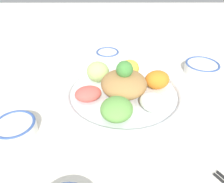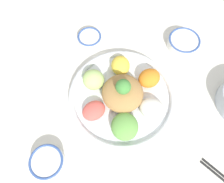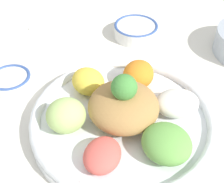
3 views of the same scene
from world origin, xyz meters
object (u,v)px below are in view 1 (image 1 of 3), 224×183
(salad_platter, at_px, (124,91))
(sauce_bowl_dark, at_px, (15,127))
(sauce_bowl_red, at_px, (108,55))
(rice_bowl_blue, at_px, (202,67))
(serving_spoon_main, at_px, (165,47))

(salad_platter, xyz_separation_m, sauce_bowl_dark, (0.27, 0.14, -0.01))
(sauce_bowl_red, bearing_deg, rice_bowl_blue, 161.70)
(salad_platter, xyz_separation_m, rice_bowl_blue, (-0.28, -0.16, -0.01))
(rice_bowl_blue, height_order, sauce_bowl_dark, rice_bowl_blue)
(sauce_bowl_red, relative_size, serving_spoon_main, 0.79)
(rice_bowl_blue, xyz_separation_m, serving_spoon_main, (0.08, -0.21, -0.02))
(sauce_bowl_dark, xyz_separation_m, serving_spoon_main, (-0.47, -0.51, -0.02))
(serving_spoon_main, bearing_deg, rice_bowl_blue, 148.29)
(rice_bowl_blue, bearing_deg, sauce_bowl_dark, 27.97)
(salad_platter, relative_size, sauce_bowl_dark, 3.51)
(serving_spoon_main, bearing_deg, sauce_bowl_dark, 84.26)
(salad_platter, height_order, sauce_bowl_dark, salad_platter)
(rice_bowl_blue, distance_m, serving_spoon_main, 0.23)
(sauce_bowl_dark, bearing_deg, rice_bowl_blue, -152.03)
(sauce_bowl_red, relative_size, rice_bowl_blue, 0.77)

